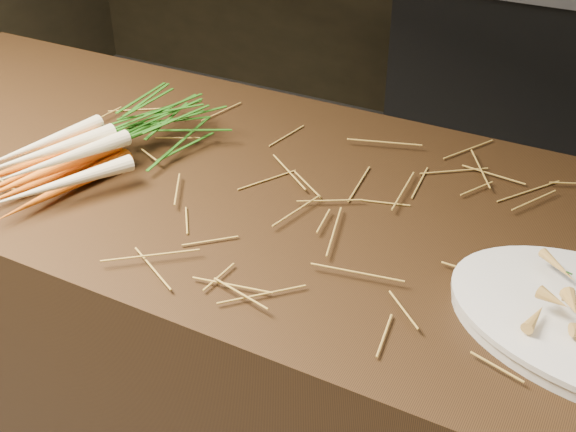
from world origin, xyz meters
The scene contains 3 objects.
main_counter centered at (0.00, 0.30, 0.45)m, with size 2.40×0.70×0.90m, color black.
straw_bedding centered at (0.00, 0.30, 0.91)m, with size 1.40×0.60×0.02m, color #A98336, non-canonical shape.
root_veg_bunch centered at (-0.50, 0.25, 0.94)m, with size 0.26×0.50×0.09m.
Camera 1 is at (0.29, -0.59, 1.51)m, focal length 45.00 mm.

